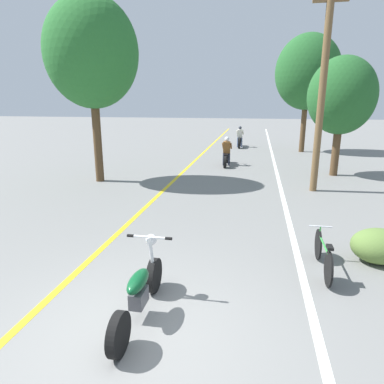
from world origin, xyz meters
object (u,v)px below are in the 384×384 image
(motorcycle_rider_lead, at_px, (227,155))
(motorcycle_foreground, at_px, (140,291))
(roadside_tree_right_far, at_px, (308,72))
(bicycle_parked, at_px, (323,255))
(roadside_tree_left, at_px, (91,53))
(motorcycle_rider_far, at_px, (240,139))
(utility_pole, at_px, (322,90))
(roadside_tree_right_near, at_px, (342,96))

(motorcycle_rider_lead, bearing_deg, motorcycle_foreground, -90.68)
(roadside_tree_right_far, height_order, bicycle_parked, roadside_tree_right_far)
(roadside_tree_right_far, xyz_separation_m, roadside_tree_left, (-8.96, -9.97, 0.06))
(motorcycle_foreground, height_order, motorcycle_rider_far, motorcycle_rider_far)
(roadside_tree_left, height_order, motorcycle_rider_lead, roadside_tree_left)
(utility_pole, height_order, bicycle_parked, utility_pole)
(roadside_tree_right_near, relative_size, bicycle_parked, 2.88)
(motorcycle_foreground, bearing_deg, roadside_tree_left, 118.80)
(roadside_tree_right_near, xyz_separation_m, motorcycle_foreground, (-4.94, -11.18, -2.90))
(roadside_tree_right_far, relative_size, motorcycle_rider_far, 3.42)
(roadside_tree_left, height_order, motorcycle_foreground, roadside_tree_left)
(utility_pole, bearing_deg, motorcycle_rider_lead, 128.51)
(motorcycle_rider_lead, xyz_separation_m, motorcycle_rider_far, (0.28, 7.09, 0.00))
(motorcycle_foreground, bearing_deg, motorcycle_rider_lead, 89.32)
(motorcycle_foreground, distance_m, motorcycle_rider_lead, 12.69)
(motorcycle_rider_far, bearing_deg, bicycle_parked, -82.01)
(motorcycle_foreground, xyz_separation_m, motorcycle_rider_lead, (0.15, 12.69, 0.12))
(roadside_tree_right_near, distance_m, roadside_tree_left, 10.04)
(motorcycle_foreground, height_order, bicycle_parked, motorcycle_foreground)
(roadside_tree_left, bearing_deg, utility_pole, -0.18)
(roadside_tree_right_near, xyz_separation_m, roadside_tree_right_far, (-0.54, 7.07, 1.46))
(roadside_tree_right_far, distance_m, motorcycle_rider_lead, 8.18)
(roadside_tree_left, distance_m, motorcycle_foreground, 10.43)
(motorcycle_foreground, relative_size, motorcycle_rider_lead, 1.04)
(roadside_tree_right_near, bearing_deg, motorcycle_rider_far, 117.68)
(roadside_tree_right_far, relative_size, roadside_tree_left, 1.02)
(roadside_tree_right_far, distance_m, motorcycle_foreground, 19.27)
(roadside_tree_left, xyz_separation_m, motorcycle_rider_far, (4.99, 11.49, -4.29))
(motorcycle_rider_lead, distance_m, motorcycle_rider_far, 7.09)
(motorcycle_rider_lead, bearing_deg, roadside_tree_right_near, -17.44)
(utility_pole, height_order, roadside_tree_right_near, utility_pole)
(roadside_tree_left, bearing_deg, motorcycle_foreground, -61.20)
(roadside_tree_right_far, bearing_deg, motorcycle_rider_lead, -127.39)
(bicycle_parked, bearing_deg, utility_pole, 83.24)
(roadside_tree_left, xyz_separation_m, motorcycle_rider_lead, (4.70, 4.40, -4.29))
(bicycle_parked, bearing_deg, motorcycle_foreground, -145.88)
(utility_pole, bearing_deg, roadside_tree_left, 179.82)
(roadside_tree_right_near, xyz_separation_m, roadside_tree_left, (-9.49, -2.90, 1.52))
(roadside_tree_right_near, distance_m, bicycle_parked, 9.87)
(roadside_tree_right_far, relative_size, motorcycle_foreground, 3.30)
(roadside_tree_right_near, relative_size, motorcycle_foreground, 2.32)
(roadside_tree_right_far, height_order, motorcycle_rider_far, roadside_tree_right_far)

